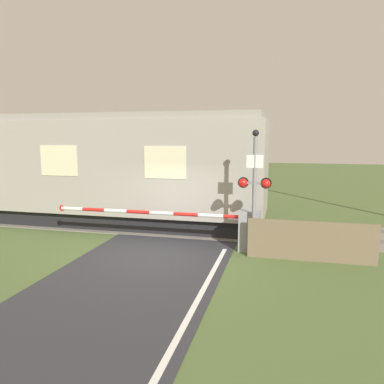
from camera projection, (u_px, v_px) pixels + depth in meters
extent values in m
plane|color=#4C6033|center=(157.00, 255.00, 10.57)|extent=(80.00, 80.00, 0.00)
cube|color=slate|center=(188.00, 227.00, 13.87)|extent=(36.00, 3.20, 0.03)
cube|color=#595451|center=(182.00, 230.00, 13.17)|extent=(36.00, 0.08, 0.10)
cube|color=#595451|center=(192.00, 221.00, 14.56)|extent=(36.00, 0.08, 0.10)
cube|color=black|center=(84.00, 214.00, 14.84)|extent=(13.00, 2.61, 0.60)
cube|color=#9E998E|center=(82.00, 165.00, 14.55)|extent=(14.13, 3.07, 3.31)
cube|color=gray|center=(80.00, 118.00, 14.30)|extent=(13.85, 2.82, 0.24)
cube|color=beige|center=(165.00, 162.00, 12.11)|extent=(1.41, 0.02, 1.06)
cube|color=beige|center=(59.00, 161.00, 13.03)|extent=(1.41, 0.02, 1.06)
cube|color=gray|center=(249.00, 231.00, 10.91)|extent=(0.60, 0.44, 1.20)
cylinder|color=gray|center=(250.00, 218.00, 10.85)|extent=(0.16, 0.16, 0.18)
cylinder|color=red|center=(236.00, 217.00, 10.94)|extent=(0.77, 0.11, 0.11)
cylinder|color=white|center=(211.00, 216.00, 11.12)|extent=(0.77, 0.11, 0.11)
cylinder|color=red|center=(186.00, 214.00, 11.30)|extent=(0.77, 0.11, 0.11)
cylinder|color=white|center=(162.00, 213.00, 11.48)|extent=(0.77, 0.11, 0.11)
cylinder|color=red|center=(138.00, 212.00, 11.67)|extent=(0.77, 0.11, 0.11)
cylinder|color=white|center=(116.00, 211.00, 11.85)|extent=(0.77, 0.11, 0.11)
cylinder|color=red|center=(94.00, 210.00, 12.03)|extent=(0.77, 0.11, 0.11)
cylinder|color=white|center=(72.00, 209.00, 12.21)|extent=(0.77, 0.11, 0.11)
cylinder|color=red|center=(62.00, 208.00, 12.30)|extent=(0.20, 0.02, 0.20)
cylinder|color=gray|center=(254.00, 197.00, 10.35)|extent=(0.11, 0.11, 3.33)
cube|color=gray|center=(254.00, 183.00, 10.29)|extent=(0.74, 0.07, 0.07)
sphere|color=red|center=(243.00, 183.00, 10.32)|extent=(0.24, 0.24, 0.24)
sphere|color=red|center=(266.00, 184.00, 10.17)|extent=(0.24, 0.24, 0.24)
cylinder|color=black|center=(243.00, 182.00, 10.42)|extent=(0.30, 0.06, 0.30)
cylinder|color=black|center=(266.00, 183.00, 10.28)|extent=(0.30, 0.06, 0.30)
cube|color=white|center=(255.00, 161.00, 10.17)|extent=(0.46, 0.02, 0.36)
sphere|color=black|center=(256.00, 133.00, 10.09)|extent=(0.18, 0.18, 0.18)
cube|color=#726047|center=(311.00, 241.00, 10.01)|extent=(3.36, 0.06, 1.10)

